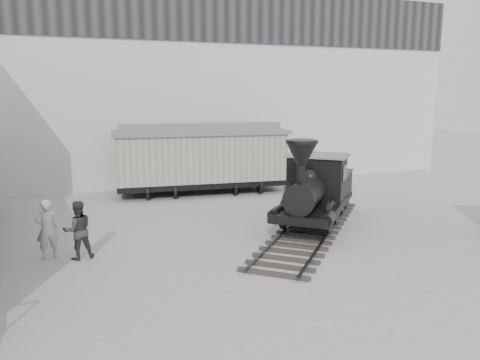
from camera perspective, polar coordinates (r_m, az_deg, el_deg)
name	(u,v)px	position (r m, az deg, el deg)	size (l,w,h in m)	color
ground	(307,267)	(14.57, 8.21, -10.40)	(90.00, 90.00, 0.00)	#9E9E9B
north_wall	(187,87)	(27.73, -6.46, 11.19)	(34.00, 2.51, 11.00)	silver
locomotive	(315,194)	(18.54, 9.10, -1.68)	(8.21, 9.01, 3.54)	black
boxcar	(201,157)	(24.46, -4.75, 2.80)	(9.17, 3.57, 3.67)	black
visitor_a	(47,229)	(16.04, -22.46, -5.54)	(0.70, 0.46, 1.92)	beige
visitor_b	(78,230)	(15.65, -19.15, -5.78)	(0.91, 0.71, 1.88)	#343437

